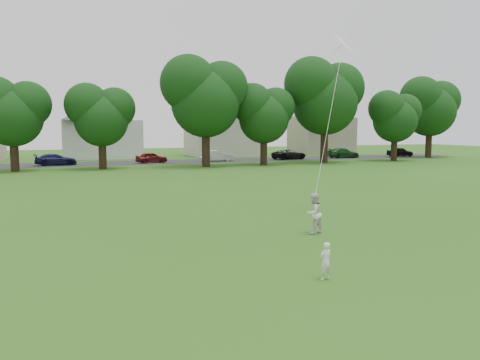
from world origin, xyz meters
name	(u,v)px	position (x,y,z in m)	size (l,w,h in m)	color
ground	(285,282)	(0.00, 0.00, 0.00)	(160.00, 160.00, 0.00)	#275714
street	(110,163)	(0.00, 42.00, 0.01)	(90.00, 7.00, 0.01)	#2D2D30
toddler	(326,261)	(1.03, -0.16, 0.47)	(0.34, 0.22, 0.94)	white
older_boy	(314,213)	(3.30, 4.38, 0.73)	(0.71, 0.55, 1.45)	silver
kite	(330,115)	(5.02, 6.19, 4.23)	(2.36, 2.41, 8.09)	white
tree_row	(193,100)	(7.48, 35.50, 6.50)	(81.72, 10.35, 11.67)	black
parked_cars	(164,157)	(5.68, 41.00, 0.61)	(71.05, 2.54, 1.26)	black
house_row	(102,119)	(0.10, 52.00, 4.93)	(76.19, 13.82, 10.62)	beige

